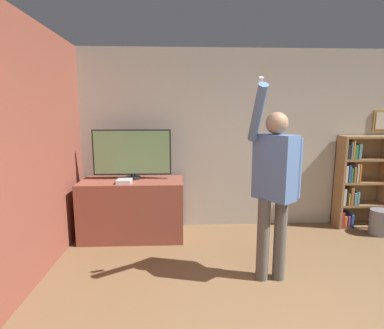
# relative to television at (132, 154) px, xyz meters

# --- Properties ---
(wall_back) EXTENTS (6.96, 0.09, 2.70)m
(wall_back) POSITION_rel_television_xyz_m (1.67, 0.36, 0.16)
(wall_back) COLOR #B2AD9E
(wall_back) RESTS_ON ground_plane
(wall_side_brick) EXTENTS (0.06, 4.70, 2.70)m
(wall_side_brick) POSITION_rel_television_xyz_m (-0.84, -1.22, 0.16)
(wall_side_brick) COLOR brown
(wall_side_brick) RESTS_ON ground_plane
(tv_ledge) EXTENTS (1.42, 0.67, 0.83)m
(tv_ledge) POSITION_rel_television_xyz_m (-0.00, -0.09, -0.78)
(tv_ledge) COLOR brown
(tv_ledge) RESTS_ON ground_plane
(television) EXTENTS (1.09, 0.22, 0.70)m
(television) POSITION_rel_television_xyz_m (0.00, 0.00, 0.00)
(television) COLOR black
(television) RESTS_ON tv_ledge
(game_console) EXTENTS (0.19, 0.19, 0.05)m
(game_console) POSITION_rel_television_xyz_m (-0.08, -0.27, -0.34)
(game_console) COLOR silver
(game_console) RESTS_ON tv_ledge
(bookshelf) EXTENTS (0.75, 0.28, 1.42)m
(bookshelf) POSITION_rel_television_xyz_m (3.40, 0.18, -0.49)
(bookshelf) COLOR #997047
(bookshelf) RESTS_ON ground_plane
(person) EXTENTS (0.55, 0.56, 2.07)m
(person) POSITION_rel_television_xyz_m (1.63, -1.29, -0.12)
(person) COLOR #56514C
(person) RESTS_ON ground_plane
(waste_bin) EXTENTS (0.29, 0.29, 0.37)m
(waste_bin) POSITION_rel_television_xyz_m (3.59, -0.16, -1.01)
(waste_bin) COLOR gray
(waste_bin) RESTS_ON ground_plane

